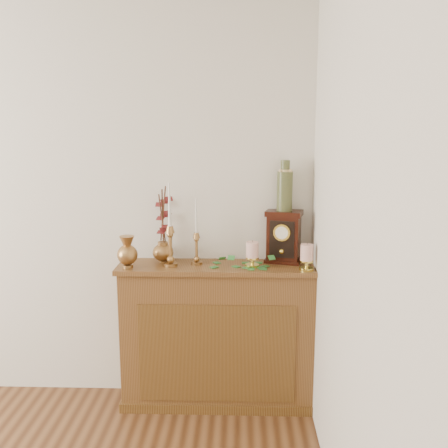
{
  "coord_description": "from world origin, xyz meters",
  "views": [
    {
      "loc": [
        1.55,
        -1.05,
        1.8
      ],
      "look_at": [
        1.44,
        2.05,
        1.2
      ],
      "focal_mm": 42.0,
      "sensor_mm": 36.0,
      "label": 1
    }
  ],
  "objects_px": {
    "mantel_clock": "(284,237)",
    "bud_vase": "(127,253)",
    "candlestick_left": "(170,240)",
    "candlestick_center": "(196,243)",
    "ginger_jar": "(164,227)",
    "ceramic_vase": "(285,188)"
  },
  "relations": [
    {
      "from": "ginger_jar",
      "to": "ceramic_vase",
      "type": "relative_size",
      "value": 1.56
    },
    {
      "from": "candlestick_center",
      "to": "ginger_jar",
      "type": "height_order",
      "value": "ginger_jar"
    },
    {
      "from": "candlestick_left",
      "to": "ginger_jar",
      "type": "relative_size",
      "value": 1.05
    },
    {
      "from": "candlestick_left",
      "to": "bud_vase",
      "type": "distance_m",
      "value": 0.27
    },
    {
      "from": "candlestick_left",
      "to": "mantel_clock",
      "type": "relative_size",
      "value": 1.57
    },
    {
      "from": "candlestick_center",
      "to": "bud_vase",
      "type": "distance_m",
      "value": 0.43
    },
    {
      "from": "bud_vase",
      "to": "ginger_jar",
      "type": "height_order",
      "value": "ginger_jar"
    },
    {
      "from": "candlestick_center",
      "to": "ginger_jar",
      "type": "xyz_separation_m",
      "value": [
        -0.21,
        0.09,
        0.08
      ]
    },
    {
      "from": "candlestick_left",
      "to": "bud_vase",
      "type": "relative_size",
      "value": 2.58
    },
    {
      "from": "candlestick_center",
      "to": "mantel_clock",
      "type": "relative_size",
      "value": 1.25
    },
    {
      "from": "candlestick_center",
      "to": "ceramic_vase",
      "type": "bearing_deg",
      "value": 8.27
    },
    {
      "from": "candlestick_center",
      "to": "candlestick_left",
      "type": "bearing_deg",
      "value": -161.49
    },
    {
      "from": "bud_vase",
      "to": "candlestick_left",
      "type": "bearing_deg",
      "value": 11.9
    },
    {
      "from": "ginger_jar",
      "to": "candlestick_center",
      "type": "bearing_deg",
      "value": -21.9
    },
    {
      "from": "ceramic_vase",
      "to": "candlestick_center",
      "type": "bearing_deg",
      "value": -171.73
    },
    {
      "from": "mantel_clock",
      "to": "bud_vase",
      "type": "bearing_deg",
      "value": -154.66
    },
    {
      "from": "candlestick_left",
      "to": "bud_vase",
      "type": "bearing_deg",
      "value": -168.1
    },
    {
      "from": "candlestick_center",
      "to": "ginger_jar",
      "type": "relative_size",
      "value": 0.84
    },
    {
      "from": "ginger_jar",
      "to": "bud_vase",
      "type": "bearing_deg",
      "value": -135.67
    },
    {
      "from": "candlestick_center",
      "to": "bud_vase",
      "type": "bearing_deg",
      "value": -165.54
    },
    {
      "from": "candlestick_left",
      "to": "mantel_clock",
      "type": "height_order",
      "value": "candlestick_left"
    },
    {
      "from": "candlestick_center",
      "to": "ginger_jar",
      "type": "distance_m",
      "value": 0.25
    }
  ]
}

